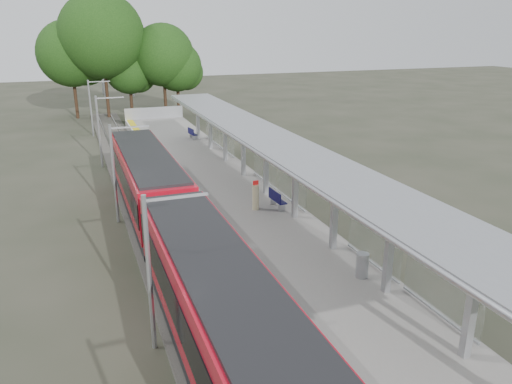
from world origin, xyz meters
The scene contains 12 objects.
trackbed centered at (-4.50, 20.00, 0.12)m, with size 3.00×70.00×0.24m, color #59544C.
platform centered at (0.00, 20.00, 0.50)m, with size 6.00×50.00×1.00m, color gray.
tactile_strip centered at (-2.55, 20.00, 1.01)m, with size 0.60×50.00×0.02m, color yellow.
end_fence centered at (0.00, 44.95, 1.60)m, with size 6.00×0.10×1.20m, color #9EA0A5.
train centered at (-4.50, 12.60, 2.05)m, with size 2.74×27.60×3.62m.
canopy centered at (1.61, 16.19, 4.20)m, with size 3.27×38.00×3.66m.
tree_cluster centered at (-2.49, 52.54, 7.75)m, with size 18.13×10.16×13.93m.
catenary_masts centered at (-6.22, 19.00, 2.91)m, with size 2.08×48.16×5.40m.
bench_mid centered at (1.64, 15.55, 1.51)m, with size 0.50×1.44×0.97m.
bench_far centered at (1.45, 34.04, 1.48)m, with size 0.57×1.36×0.90m.
info_pillar_far centered at (0.54, 15.74, 1.69)m, with size 0.36×0.36×1.59m.
litter_bin centered at (1.78, 7.28, 1.50)m, with size 0.48×0.48×0.99m, color #9EA0A5.
Camera 1 is at (-8.04, -7.49, 10.22)m, focal length 35.00 mm.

